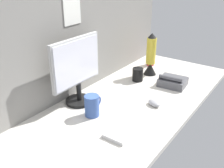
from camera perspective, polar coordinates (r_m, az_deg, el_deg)
ground_plane at (r=173.82cm, az=4.29°, el=-3.54°), size 180.00×80.00×3.00cm
cubicle_wall_back at (r=181.18cm, az=-5.60°, el=9.83°), size 180.00×5.50×68.40cm
monitor at (r=159.60cm, az=-7.82°, el=3.43°), size 39.73×18.00×42.47cm
keyboard at (r=145.08cm, az=4.24°, el=-8.74°), size 37.11×13.33×2.00cm
mouse at (r=165.47cm, az=9.40°, el=-4.15°), size 8.78×11.00×3.40cm
mug_red_plastic at (r=229.84cm, az=8.55°, el=5.49°), size 6.46×6.46×11.05cm
mug_black_travel at (r=197.27cm, az=5.73°, el=2.12°), size 8.21×8.21×9.98cm
mug_ceramic_blue at (r=151.20cm, az=-4.43°, el=-4.78°), size 12.81×8.67×12.91cm
lava_lamp at (r=207.20cm, az=8.60°, el=5.84°), size 10.36×10.36×33.92cm
desk_phone at (r=193.96cm, az=13.32°, el=0.54°), size 18.79×20.58×8.80cm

